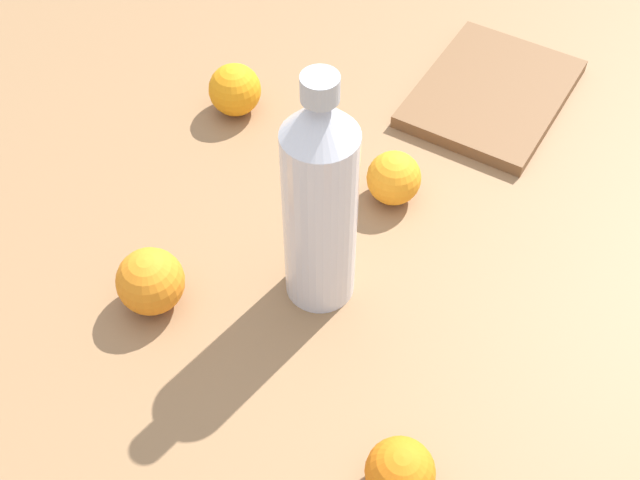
% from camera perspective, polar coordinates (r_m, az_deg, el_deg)
% --- Properties ---
extents(ground_plane, '(2.40, 2.40, 0.00)m').
position_cam_1_polar(ground_plane, '(0.92, 0.44, -4.17)').
color(ground_plane, olive).
extents(water_bottle, '(0.08, 0.08, 0.30)m').
position_cam_1_polar(water_bottle, '(0.82, 0.00, 2.62)').
color(water_bottle, silver).
rests_on(water_bottle, ground_plane).
extents(orange_0, '(0.07, 0.07, 0.07)m').
position_cam_1_polar(orange_0, '(0.90, -11.62, -2.81)').
color(orange_0, orange).
rests_on(orange_0, ground_plane).
extents(orange_1, '(0.07, 0.07, 0.07)m').
position_cam_1_polar(orange_1, '(0.99, 5.12, 4.28)').
color(orange_1, orange).
rests_on(orange_1, ground_plane).
extents(orange_2, '(0.07, 0.07, 0.07)m').
position_cam_1_polar(orange_2, '(0.78, 5.55, -15.66)').
color(orange_2, orange).
rests_on(orange_2, ground_plane).
extents(orange_3, '(0.07, 0.07, 0.07)m').
position_cam_1_polar(orange_3, '(1.11, -5.90, 10.28)').
color(orange_3, orange).
rests_on(orange_3, ground_plane).
extents(cutting_board, '(0.28, 0.23, 0.02)m').
position_cam_1_polar(cutting_board, '(1.16, 11.76, 9.89)').
color(cutting_board, brown).
rests_on(cutting_board, ground_plane).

